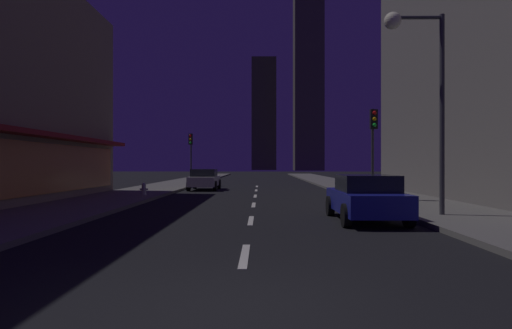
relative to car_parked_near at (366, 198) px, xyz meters
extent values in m
cube|color=black|center=(-3.60, 23.68, -0.79)|extent=(78.00, 136.00, 0.10)
cube|color=#605E59|center=(3.40, 23.68, -0.67)|extent=(4.00, 76.00, 0.15)
cube|color=#605E59|center=(-10.60, 23.68, -0.67)|extent=(4.00, 76.00, 0.15)
cube|color=silver|center=(-3.60, -5.12, -0.73)|extent=(0.16, 2.20, 0.01)
cube|color=silver|center=(-3.60, 0.08, -0.73)|extent=(0.16, 2.20, 0.01)
cube|color=silver|center=(-3.60, 5.28, -0.73)|extent=(0.16, 2.20, 0.01)
cube|color=silver|center=(-3.60, 10.48, -0.73)|extent=(0.16, 2.20, 0.01)
cube|color=silver|center=(-3.60, 15.68, -0.73)|extent=(0.16, 2.20, 0.01)
cube|color=silver|center=(-3.60, 20.88, -0.73)|extent=(0.16, 2.20, 0.01)
cube|color=#D88C3F|center=(-12.60, 2.78, 0.86)|extent=(0.10, 20.25, 2.20)
cube|color=maroon|center=(-12.20, 2.78, 2.26)|extent=(0.90, 20.85, 0.20)
cube|color=#444133|center=(-2.34, 121.91, 16.77)|extent=(7.65, 5.87, 35.03)
cube|color=brown|center=(10.31, 110.03, 33.50)|extent=(8.23, 7.87, 68.48)
cube|color=navy|center=(0.00, 0.05, -0.13)|extent=(1.80, 4.20, 0.65)
cube|color=black|center=(0.00, -0.15, 0.43)|extent=(1.64, 2.00, 0.55)
cylinder|color=black|center=(-0.88, 1.45, -0.40)|extent=(0.22, 0.68, 0.68)
cylinder|color=black|center=(0.88, 1.45, -0.40)|extent=(0.22, 0.68, 0.68)
cylinder|color=black|center=(-0.88, -1.35, -0.40)|extent=(0.22, 0.68, 0.68)
cylinder|color=black|center=(0.88, -1.35, -0.40)|extent=(0.22, 0.68, 0.68)
sphere|color=white|center=(-0.55, 2.10, -0.08)|extent=(0.18, 0.18, 0.18)
sphere|color=white|center=(0.55, 2.10, -0.08)|extent=(0.18, 0.18, 0.18)
cube|color=silver|center=(-7.20, 16.35, -0.13)|extent=(1.80, 4.20, 0.65)
cube|color=black|center=(-7.20, 16.15, 0.43)|extent=(1.64, 2.00, 0.55)
cylinder|color=black|center=(-8.08, 17.75, -0.40)|extent=(0.22, 0.68, 0.68)
cylinder|color=black|center=(-6.32, 17.75, -0.40)|extent=(0.22, 0.68, 0.68)
cylinder|color=black|center=(-8.08, 14.95, -0.40)|extent=(0.22, 0.68, 0.68)
cylinder|color=black|center=(-6.32, 14.95, -0.40)|extent=(0.22, 0.68, 0.68)
sphere|color=white|center=(-7.75, 18.40, -0.08)|extent=(0.18, 0.18, 0.18)
sphere|color=white|center=(-6.65, 18.40, -0.08)|extent=(0.18, 0.18, 0.18)
cylinder|color=#B2B2B2|center=(-9.50, 9.27, -0.32)|extent=(0.22, 0.22, 0.55)
sphere|color=#B2B2B2|center=(-9.50, 9.27, -0.04)|extent=(0.21, 0.21, 0.21)
cylinder|color=#B2B2B2|center=(-9.50, 9.27, -0.56)|extent=(0.30, 0.30, 0.06)
cylinder|color=#B2B2B2|center=(-9.66, 9.27, -0.29)|extent=(0.10, 0.10, 0.10)
cylinder|color=#B2B2B2|center=(-9.34, 9.27, -0.29)|extent=(0.10, 0.10, 0.10)
cylinder|color=#2D2D2D|center=(1.90, 6.52, 1.51)|extent=(0.12, 0.12, 4.20)
cube|color=black|center=(1.90, 6.32, 3.11)|extent=(0.32, 0.24, 0.90)
sphere|color=red|center=(1.90, 6.19, 3.39)|extent=(0.18, 0.18, 0.18)
sphere|color=#F2B20C|center=(1.90, 6.19, 3.11)|extent=(0.18, 0.18, 0.18)
sphere|color=#19D833|center=(1.90, 6.19, 2.83)|extent=(0.18, 0.18, 0.18)
cylinder|color=#2D2D2D|center=(-9.10, 22.26, 1.51)|extent=(0.12, 0.12, 4.20)
cube|color=black|center=(-9.10, 22.06, 3.11)|extent=(0.32, 0.24, 0.90)
sphere|color=red|center=(-9.10, 21.93, 3.39)|extent=(0.18, 0.18, 0.18)
sphere|color=#F2B20C|center=(-9.10, 21.93, 3.11)|extent=(0.18, 0.18, 0.18)
sphere|color=#19D833|center=(-9.10, 21.93, 2.83)|extent=(0.18, 0.18, 0.18)
cylinder|color=#38383D|center=(2.60, 0.54, 2.66)|extent=(0.16, 0.16, 6.50)
cylinder|color=#38383D|center=(1.80, 0.54, 5.81)|extent=(1.60, 0.12, 0.12)
sphere|color=#FCF7CC|center=(1.00, 0.54, 5.71)|extent=(0.56, 0.56, 0.56)
camera|label=1|loc=(-3.28, -13.49, 1.04)|focal=30.23mm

